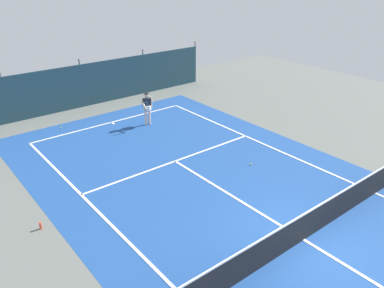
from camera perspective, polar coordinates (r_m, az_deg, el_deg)
The scene contains 8 objects.
ground_plane at distance 12.32m, azimuth 15.97°, elevation -13.30°, with size 36.00×36.00×0.00m, color slate.
court_surface at distance 12.32m, azimuth 15.97°, elevation -13.29°, with size 11.02×26.60×0.01m.
tennis_net at distance 12.02m, azimuth 16.26°, elevation -11.38°, with size 10.12×0.10×1.10m.
back_fence at distance 23.34m, azimuth -16.06°, elevation 7.17°, with size 16.30×0.98×2.70m.
tennis_player at distance 19.52m, azimuth -6.58°, elevation 5.47°, with size 0.78×0.71×1.64m.
tennis_ball_near_player at distance 15.96m, azimuth 8.57°, elevation -2.94°, with size 0.07×0.07×0.07m, color #CCDB33.
tennis_ball_midcourt at distance 20.35m, azimuth -18.61°, elevation 2.31°, with size 0.07×0.07×0.07m, color #CCDB33.
water_bottle at distance 13.07m, azimuth -21.25°, elevation -11.04°, with size 0.08×0.08×0.24m, color #D84C38.
Camera 1 is at (-8.35, -5.17, 7.45)m, focal length 36.50 mm.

